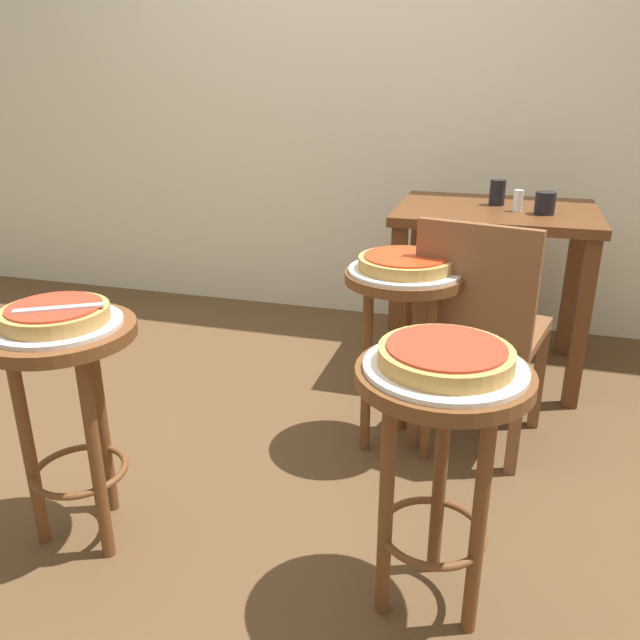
{
  "coord_description": "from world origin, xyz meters",
  "views": [
    {
      "loc": [
        0.84,
        -1.81,
        1.28
      ],
      "look_at": [
        0.34,
        -0.1,
        0.6
      ],
      "focal_mm": 35.9,
      "sensor_mm": 36.0,
      "label": 1
    }
  ],
  "objects": [
    {
      "name": "dining_table",
      "position": [
        0.81,
        1.02,
        0.61
      ],
      "size": [
        0.84,
        0.66,
        0.75
      ],
      "color": "#5B3319",
      "rests_on": "ground_plane"
    },
    {
      "name": "cup_far_edge",
      "position": [
        0.8,
        1.09,
        0.81
      ],
      "size": [
        0.07,
        0.07,
        0.11
      ],
      "primitive_type": "cylinder",
      "color": "black",
      "rests_on": "dining_table"
    },
    {
      "name": "serving_plate_middle",
      "position": [
        0.75,
        -0.49,
        0.67
      ],
      "size": [
        0.37,
        0.37,
        0.01
      ],
      "primitive_type": "cylinder",
      "color": "white",
      "rests_on": "stool_middle"
    },
    {
      "name": "serving_plate_leftside",
      "position": [
        0.54,
        0.24,
        0.67
      ],
      "size": [
        0.38,
        0.38,
        0.01
      ],
      "primitive_type": "cylinder",
      "color": "silver",
      "rests_on": "stool_leftside"
    },
    {
      "name": "stool_middle",
      "position": [
        0.75,
        -0.49,
        0.5
      ],
      "size": [
        0.4,
        0.4,
        0.67
      ],
      "color": "brown",
      "rests_on": "ground_plane"
    },
    {
      "name": "stool_leftside",
      "position": [
        0.54,
        0.24,
        0.5
      ],
      "size": [
        0.4,
        0.4,
        0.67
      ],
      "color": "brown",
      "rests_on": "ground_plane"
    },
    {
      "name": "pizza_leftside",
      "position": [
        0.54,
        0.24,
        0.7
      ],
      "size": [
        0.32,
        0.32,
        0.05
      ],
      "color": "tan",
      "rests_on": "serving_plate_leftside"
    },
    {
      "name": "ground_plane",
      "position": [
        0.0,
        0.0,
        0.0
      ],
      "size": [
        6.0,
        6.0,
        0.0
      ],
      "primitive_type": "plane",
      "color": "brown"
    },
    {
      "name": "pizza_middle",
      "position": [
        0.75,
        -0.49,
        0.7
      ],
      "size": [
        0.3,
        0.3,
        0.05
      ],
      "color": "tan",
      "rests_on": "serving_plate_middle"
    },
    {
      "name": "stool_foreground",
      "position": [
        -0.26,
        -0.5,
        0.5
      ],
      "size": [
        0.4,
        0.4,
        0.67
      ],
      "color": "brown",
      "rests_on": "ground_plane"
    },
    {
      "name": "serving_plate_foreground",
      "position": [
        -0.26,
        -0.5,
        0.67
      ],
      "size": [
        0.34,
        0.34,
        0.01
      ],
      "primitive_type": "cylinder",
      "color": "silver",
      "rests_on": "stool_foreground"
    },
    {
      "name": "pizza_server_knife",
      "position": [
        -0.23,
        -0.52,
        0.73
      ],
      "size": [
        0.2,
        0.13,
        0.01
      ],
      "primitive_type": "cube",
      "rotation": [
        0.0,
        0.0,
        0.54
      ],
      "color": "silver",
      "rests_on": "pizza_foreground"
    },
    {
      "name": "pizza_foreground",
      "position": [
        -0.26,
        -0.5,
        0.7
      ],
      "size": [
        0.27,
        0.27,
        0.05
      ],
      "color": "tan",
      "rests_on": "serving_plate_foreground"
    },
    {
      "name": "cup_near_edge",
      "position": [
        1.0,
        0.94,
        0.8
      ],
      "size": [
        0.08,
        0.08,
        0.09
      ],
      "primitive_type": "cylinder",
      "color": "black",
      "rests_on": "dining_table"
    },
    {
      "name": "back_wall",
      "position": [
        0.0,
        1.65,
        1.5
      ],
      "size": [
        6.0,
        0.1,
        3.0
      ],
      "primitive_type": "cube",
      "color": "beige",
      "rests_on": "ground_plane"
    },
    {
      "name": "wooden_chair",
      "position": [
        0.8,
        0.33,
        0.47
      ],
      "size": [
        0.48,
        0.48,
        0.85
      ],
      "color": "brown",
      "rests_on": "ground_plane"
    },
    {
      "name": "condiment_shaker",
      "position": [
        0.89,
        0.97,
        0.8
      ],
      "size": [
        0.04,
        0.04,
        0.09
      ],
      "primitive_type": "cylinder",
      "color": "white",
      "rests_on": "dining_table"
    }
  ]
}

